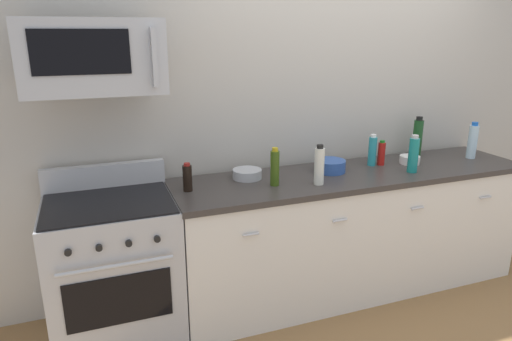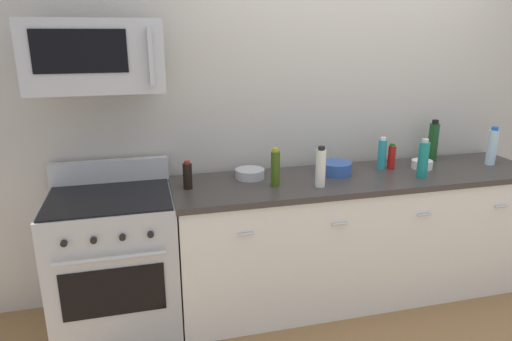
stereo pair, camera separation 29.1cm
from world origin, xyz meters
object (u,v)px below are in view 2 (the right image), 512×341
object	(u,v)px
bowl_white_ceramic	(422,164)
range_oven	(116,262)
bottle_dish_soap	(382,154)
bottle_water_clear	(492,147)
bottle_hot_sauce_red	(392,157)
bottle_soy_sauce_dark	(188,176)
bottle_olive_oil	(275,168)
bottle_sparkling_teal	(423,159)
bottle_wine_green	(433,141)
bowl_blue_mixing	(336,168)
bottle_vinegar_white	(321,168)
bowl_steel_prep	(250,173)
microwave	(96,56)

from	to	relation	value
bowl_white_ceramic	range_oven	bearing A→B (deg)	-178.81
bottle_dish_soap	bottle_water_clear	world-z (taller)	bottle_water_clear
bottle_hot_sauce_red	bottle_soy_sauce_dark	xyz separation A→B (m)	(-1.48, -0.07, -0.00)
bottle_olive_oil	bottle_water_clear	bearing A→B (deg)	2.50
bottle_soy_sauce_dark	bottle_sparkling_teal	size ratio (longest dim) A/B	0.67
bottle_wine_green	bowl_white_ceramic	xyz separation A→B (m)	(-0.20, -0.17, -0.12)
bottle_dish_soap	bowl_white_ceramic	world-z (taller)	bottle_dish_soap
bottle_olive_oil	bowl_blue_mixing	world-z (taller)	bottle_olive_oil
bottle_hot_sauce_red	bottle_water_clear	xyz separation A→B (m)	(0.78, -0.09, 0.05)
bottle_soy_sauce_dark	bottle_water_clear	size ratio (longest dim) A/B	0.63
bottle_dish_soap	bowl_blue_mixing	bearing A→B (deg)	-174.80
bottle_vinegar_white	bottle_hot_sauce_red	xyz separation A→B (m)	(0.65, 0.24, -0.04)
bottle_sparkling_teal	bowl_white_ceramic	size ratio (longest dim) A/B	1.80
range_oven	bottle_olive_oil	xyz separation A→B (m)	(1.04, -0.07, 0.57)
bottle_soy_sauce_dark	bowl_blue_mixing	bearing A→B (deg)	2.82
bottle_hot_sauce_red	bottle_water_clear	size ratio (longest dim) A/B	0.65
range_oven	bottle_olive_oil	world-z (taller)	bottle_olive_oil
bottle_dish_soap	bowl_steel_prep	bearing A→B (deg)	178.55
bottle_dish_soap	bottle_wine_green	world-z (taller)	bottle_wine_green
microwave	bottle_water_clear	size ratio (longest dim) A/B	2.59
bottle_sparkling_teal	bowl_steel_prep	xyz separation A→B (m)	(-1.15, 0.27, -0.09)
bottle_vinegar_white	bottle_dish_soap	size ratio (longest dim) A/B	1.13
bottle_wine_green	bowl_steel_prep	xyz separation A→B (m)	(-1.47, -0.08, -0.12)
microwave	bottle_soy_sauce_dark	bearing A→B (deg)	-2.59
range_oven	bottle_soy_sauce_dark	size ratio (longest dim) A/B	5.89
range_oven	bottle_sparkling_teal	distance (m)	2.15
bottle_olive_oil	bottle_water_clear	xyz separation A→B (m)	(1.71, 0.07, 0.02)
bottle_water_clear	bottle_sparkling_teal	xyz separation A→B (m)	(-0.68, -0.15, -0.01)
range_oven	bottle_dish_soap	world-z (taller)	bottle_dish_soap
bowl_blue_mixing	bowl_white_ceramic	size ratio (longest dim) A/B	1.47
bottle_vinegar_white	bowl_steel_prep	world-z (taller)	bottle_vinegar_white
bottle_olive_oil	bottle_vinegar_white	bearing A→B (deg)	-16.10
range_oven	bottle_sparkling_teal	world-z (taller)	bottle_sparkling_teal
bottle_hot_sauce_red	bottle_dish_soap	world-z (taller)	bottle_dish_soap
bottle_vinegar_white	bottle_dish_soap	xyz separation A→B (m)	(0.58, 0.26, -0.01)
bottle_hot_sauce_red	bottle_dish_soap	bearing A→B (deg)	169.69
bowl_blue_mixing	bottle_hot_sauce_red	bearing A→B (deg)	2.68
bottle_dish_soap	bottle_soy_sauce_dark	distance (m)	1.42
bottle_dish_soap	bottle_soy_sauce_dark	size ratio (longest dim) A/B	1.30
bottle_water_clear	bowl_steel_prep	distance (m)	1.84
range_oven	bowl_steel_prep	xyz separation A→B (m)	(0.92, 0.13, 0.48)
bottle_dish_soap	bowl_steel_prep	xyz separation A→B (m)	(-0.98, 0.02, -0.08)
bottle_sparkling_teal	bottle_vinegar_white	bearing A→B (deg)	-179.30
bottle_wine_green	bowl_steel_prep	bearing A→B (deg)	-176.78
bottle_wine_green	microwave	bearing A→B (deg)	-175.90
bottle_hot_sauce_red	bowl_steel_prep	bearing A→B (deg)	177.93
bowl_blue_mixing	bowl_white_ceramic	bearing A→B (deg)	-2.46
bottle_vinegar_white	range_oven	bearing A→B (deg)	173.62
bottle_soy_sauce_dark	bottle_sparkling_teal	world-z (taller)	bottle_sparkling_teal
bottle_vinegar_white	bottle_wine_green	bearing A→B (deg)	18.70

